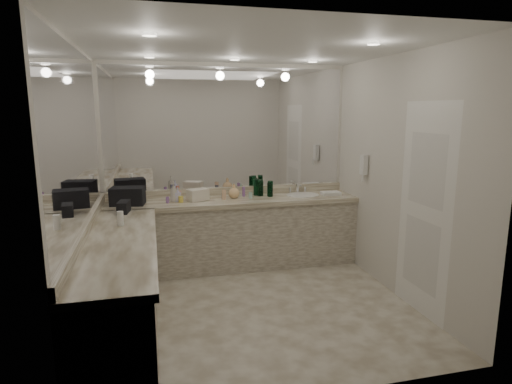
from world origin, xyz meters
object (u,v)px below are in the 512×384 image
object	(u,v)px
sink	(303,196)
soap_bottle_c	(234,191)
soap_bottle_b	(178,195)
black_toiletry_bag	(128,196)
cream_cosmetic_case	(198,195)
soap_bottle_a	(174,192)
hand_towel	(331,193)
wall_phone	(364,165)

from	to	relation	value
sink	soap_bottle_c	distance (m)	0.92
sink	soap_bottle_b	bearing A→B (deg)	179.80
black_toiletry_bag	soap_bottle_c	distance (m)	1.31
sink	cream_cosmetic_case	bearing A→B (deg)	-179.46
sink	soap_bottle_a	xyz separation A→B (m)	(-1.68, 0.00, 0.12)
sink	hand_towel	bearing A→B (deg)	-9.21
black_toiletry_bag	wall_phone	bearing A→B (deg)	-9.25
cream_cosmetic_case	hand_towel	distance (m)	1.76
sink	wall_phone	xyz separation A→B (m)	(0.61, -0.50, 0.46)
wall_phone	soap_bottle_a	size ratio (longest dim) A/B	1.04
soap_bottle_a	soap_bottle_c	distance (m)	0.77
cream_cosmetic_case	soap_bottle_a	size ratio (longest dim) A/B	1.07
wall_phone	cream_cosmetic_case	distance (m)	2.08
black_toiletry_bag	soap_bottle_a	world-z (taller)	soap_bottle_a
sink	cream_cosmetic_case	size ratio (longest dim) A/B	1.78
soap_bottle_c	soap_bottle_a	bearing A→B (deg)	-176.77
cream_cosmetic_case	soap_bottle_b	xyz separation A→B (m)	(-0.25, 0.02, 0.01)
soap_bottle_b	soap_bottle_c	distance (m)	0.72
cream_cosmetic_case	wall_phone	bearing A→B (deg)	-38.30
wall_phone	soap_bottle_b	bearing A→B (deg)	167.26
wall_phone	soap_bottle_c	world-z (taller)	wall_phone
cream_cosmetic_case	soap_bottle_a	distance (m)	0.30
cream_cosmetic_case	hand_towel	size ratio (longest dim) A/B	1.01
wall_phone	sink	bearing A→B (deg)	140.43
hand_towel	soap_bottle_c	xyz separation A→B (m)	(-1.29, 0.11, 0.07)
cream_cosmetic_case	soap_bottle_a	bearing A→B (deg)	152.00
black_toiletry_bag	sink	bearing A→B (deg)	1.01
hand_towel	cream_cosmetic_case	bearing A→B (deg)	178.45
sink	black_toiletry_bag	distance (m)	2.23
cream_cosmetic_case	hand_towel	xyz separation A→B (m)	(1.76, -0.05, -0.05)
sink	soap_bottle_c	world-z (taller)	soap_bottle_c
black_toiletry_bag	soap_bottle_c	bearing A→B (deg)	3.80
hand_towel	soap_bottle_c	bearing A→B (deg)	175.20
wall_phone	hand_towel	distance (m)	0.66
black_toiletry_bag	soap_bottle_a	size ratio (longest dim) A/B	1.69
wall_phone	cream_cosmetic_case	xyz separation A→B (m)	(-1.99, 0.49, -0.38)
soap_bottle_b	sink	bearing A→B (deg)	-0.20
soap_bottle_c	black_toiletry_bag	bearing A→B (deg)	-176.20
cream_cosmetic_case	soap_bottle_b	bearing A→B (deg)	151.06
sink	soap_bottle_a	distance (m)	1.69
soap_bottle_a	wall_phone	bearing A→B (deg)	-12.44
sink	hand_towel	xyz separation A→B (m)	(0.38, -0.06, 0.03)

